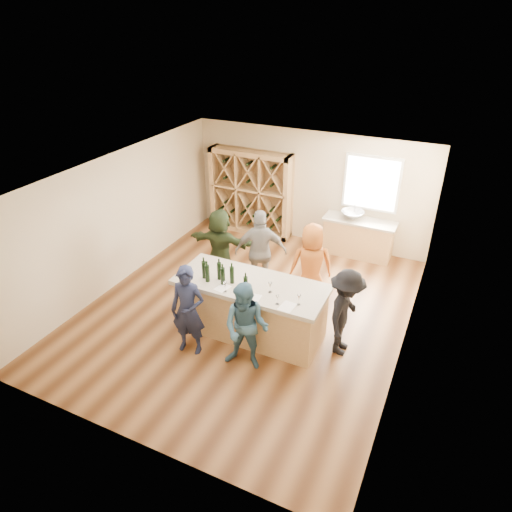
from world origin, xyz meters
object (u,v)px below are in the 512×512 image
at_px(wine_bottle_a, 204,270).
at_px(person_far_right, 311,266).
at_px(wine_bottle_b, 207,273).
at_px(wine_bottle_d, 223,276).
at_px(person_server, 345,313).
at_px(person_far_mid, 261,252).
at_px(tasting_counter_base, 251,310).
at_px(wine_bottle_e, 232,275).
at_px(person_far_left, 220,245).
at_px(person_near_right, 246,327).
at_px(wine_bottle_f, 246,285).
at_px(wine_bottle_c, 219,271).
at_px(wine_rack, 251,193).
at_px(person_near_left, 188,311).
at_px(sink, 352,215).

bearing_deg(wine_bottle_a, person_far_right, 46.37).
distance_m(wine_bottle_b, wine_bottle_d, 0.29).
distance_m(person_server, person_far_right, 1.53).
relative_size(wine_bottle_b, wine_bottle_d, 1.01).
bearing_deg(person_far_mid, tasting_counter_base, 84.32).
height_order(tasting_counter_base, wine_bottle_d, wine_bottle_d).
height_order(wine_bottle_e, person_far_left, person_far_left).
bearing_deg(person_far_right, person_near_right, 54.58).
relative_size(wine_bottle_a, wine_bottle_f, 1.10).
bearing_deg(wine_bottle_f, person_far_mid, 106.34).
distance_m(wine_bottle_c, person_far_right, 1.95).
xyz_separation_m(wine_rack, person_near_left, (1.13, -4.77, -0.26)).
relative_size(sink, wine_bottle_a, 1.64).
bearing_deg(tasting_counter_base, wine_bottle_d, -150.04).
xyz_separation_m(sink, wine_bottle_f, (-0.77, -4.10, 0.22)).
height_order(wine_bottle_e, person_far_right, person_far_right).
height_order(person_near_left, person_server, person_near_left).
xyz_separation_m(sink, person_near_right, (-0.50, -4.64, -0.22)).
xyz_separation_m(tasting_counter_base, wine_bottle_a, (-0.82, -0.20, 0.74)).
xyz_separation_m(wine_bottle_b, wine_bottle_d, (0.29, 0.04, -0.00)).
xyz_separation_m(sink, wine_bottle_e, (-1.12, -3.94, 0.23)).
height_order(wine_rack, person_server, wine_rack).
height_order(wine_rack, sink, wine_rack).
bearing_deg(sink, wine_rack, 178.51).
bearing_deg(wine_bottle_b, wine_bottle_c, 46.30).
bearing_deg(person_far_right, person_far_mid, -28.52).
bearing_deg(tasting_counter_base, person_near_right, -69.05).
xyz_separation_m(wine_bottle_e, wine_bottle_f, (0.35, -0.16, -0.01)).
height_order(wine_bottle_b, person_far_left, person_far_left).
bearing_deg(wine_bottle_c, person_far_left, 119.06).
xyz_separation_m(wine_bottle_a, person_far_mid, (0.38, 1.59, -0.33)).
bearing_deg(sink, tasting_counter_base, -102.22).
bearing_deg(wine_bottle_b, wine_bottle_d, 6.92).
bearing_deg(wine_bottle_d, tasting_counter_base, 29.96).
distance_m(wine_bottle_d, person_far_right, 1.96).
bearing_deg(person_far_mid, wine_bottle_b, 57.53).
bearing_deg(person_near_left, wine_bottle_d, 54.60).
height_order(person_near_left, person_far_mid, person_far_mid).
xyz_separation_m(person_server, wine_bottle_f, (-1.62, -0.51, 0.42)).
distance_m(tasting_counter_base, wine_bottle_a, 1.13).
xyz_separation_m(wine_bottle_a, wine_bottle_e, (0.53, 0.06, -0.01)).
bearing_deg(wine_bottle_b, wine_rack, 105.68).
distance_m(person_server, wine_bottle_f, 1.75).
bearing_deg(wine_rack, tasting_counter_base, -64.14).
xyz_separation_m(wine_rack, person_far_right, (2.53, -2.51, -0.22)).
xyz_separation_m(wine_bottle_d, person_near_right, (0.74, -0.60, -0.44)).
xyz_separation_m(wine_bottle_b, person_far_left, (-0.71, 1.71, -0.42)).
relative_size(wine_bottle_d, wine_bottle_e, 1.01).
bearing_deg(person_far_right, wine_bottle_b, 23.35).
distance_m(wine_rack, person_far_right, 3.58).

